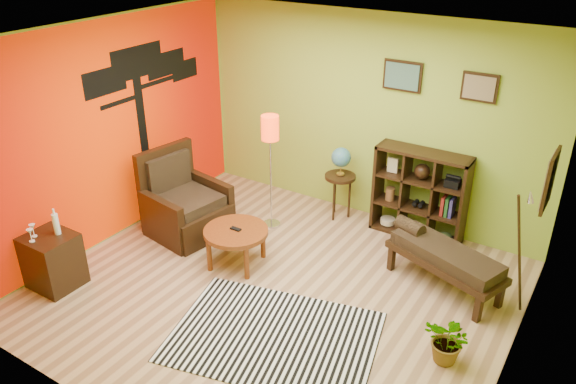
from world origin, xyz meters
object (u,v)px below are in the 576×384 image
Objects in this scene: coffee_table at (236,234)px; globe_table at (341,165)px; side_cabinet at (53,260)px; bench at (443,255)px; potted_plant at (449,346)px; cube_shelf at (421,195)px; floor_lamp at (270,138)px; armchair at (184,208)px.

coffee_table is 1.84m from globe_table.
bench is (3.75, 2.34, 0.08)m from side_cabinet.
side_cabinet is 0.92× the size of globe_table.
potted_plant is (2.22, -2.00, -0.60)m from globe_table.
cube_shelf is (1.12, 0.10, -0.19)m from globe_table.
globe_table is at bearing 137.99° from potted_plant.
floor_lamp is (-0.17, 1.01, 0.87)m from coffee_table.
bench is (2.42, -0.13, -0.87)m from floor_lamp.
cube_shelf is 2.43× the size of potted_plant.
cube_shelf is (2.69, 1.55, 0.26)m from armchair.
coffee_table is 0.75× the size of globe_table.
cube_shelf reaches higher than side_cabinet.
floor_lamp reaches higher than armchair.
globe_table is (0.67, 0.71, -0.49)m from floor_lamp.
cube_shelf is at bearing 46.54° from side_cabinet.
armchair reaches higher than bench.
side_cabinet is 1.94× the size of potted_plant.
cube_shelf is 2.41m from potted_plant.
side_cabinet is at bearing -135.81° from coffee_table.
floor_lamp is at bearing 39.28° from armchair.
cube_shelf reaches higher than potted_plant.
potted_plant is at bearing -8.25° from armchair.
bench is at bearing -3.07° from floor_lamp.
potted_plant is (0.47, -1.16, -0.22)m from bench.
floor_lamp reaches higher than bench.
globe_table is 0.71× the size of bench.
coffee_table is 0.81× the size of side_cabinet.
potted_plant is (4.22, 1.19, -0.13)m from side_cabinet.
side_cabinet is at bearing -147.98° from bench.
side_cabinet is 2.97m from floor_lamp.
floor_lamp is at bearing -133.25° from globe_table.
floor_lamp is at bearing 155.98° from potted_plant.
bench is (1.75, -0.84, -0.38)m from globe_table.
globe_table is at bearing -174.87° from cube_shelf.
cube_shelf reaches higher than armchair.
globe_table is (1.57, 1.45, 0.45)m from armchair.
cube_shelf is (1.79, 0.81, -0.68)m from floor_lamp.
bench is 1.27m from potted_plant.
coffee_table is 1.35m from floor_lamp.
bench is (3.32, 0.61, 0.07)m from armchair.
side_cabinet is 0.61× the size of floor_lamp.
cube_shelf reaches higher than coffee_table.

